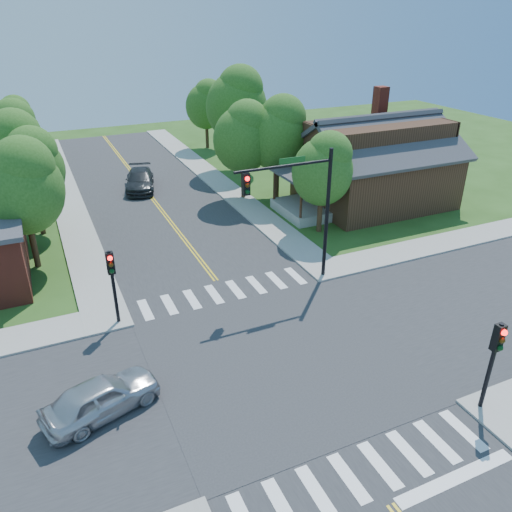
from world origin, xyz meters
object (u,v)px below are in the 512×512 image
signal_pole_nw (112,274)px  signal_mast_ne (300,198)px  house_ne (375,160)px  car_dgrey (140,181)px  car_silver (101,398)px  signal_pole_se (495,351)px

signal_pole_nw → signal_mast_ne: bearing=0.1°
house_ne → car_dgrey: 18.65m
signal_pole_nw → car_silver: size_ratio=0.82×
signal_pole_se → signal_pole_nw: size_ratio=1.00×
signal_pole_nw → car_dgrey: (5.28, 18.82, -1.89)m
signal_mast_ne → car_silver: 13.14m
signal_pole_nw → car_dgrey: bearing=74.3°
signal_mast_ne → house_ne: bearing=37.7°
house_ne → car_silver: size_ratio=2.82×
house_ne → car_dgrey: house_ne is taller
signal_mast_ne → signal_pole_nw: size_ratio=1.89×
car_dgrey → house_ne: bearing=-19.6°
car_silver → car_dgrey: car_dgrey is taller
signal_pole_nw → car_silver: (-1.62, -5.63, -1.93)m
house_ne → car_dgrey: size_ratio=2.30×
signal_mast_ne → signal_pole_nw: bearing=-179.9°
signal_pole_se → house_ne: (9.51, 19.86, 0.67)m
signal_mast_ne → signal_pole_se: bearing=-81.4°
car_silver → signal_pole_nw: bearing=-33.9°
signal_pole_nw → car_dgrey: 19.64m
car_silver → signal_mast_ne: bearing=-81.0°
signal_mast_ne → car_silver: (-11.13, -5.64, -4.12)m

